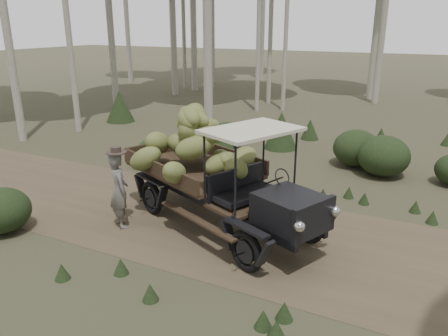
{
  "coord_description": "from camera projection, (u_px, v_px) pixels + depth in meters",
  "views": [
    {
      "loc": [
        3.14,
        -7.54,
        4.16
      ],
      "look_at": [
        -0.66,
        0.03,
        1.33
      ],
      "focal_mm": 35.0,
      "sensor_mm": 36.0,
      "label": 1
    }
  ],
  "objects": [
    {
      "name": "farmer",
      "position": [
        119.0,
        189.0,
        9.15
      ],
      "size": [
        0.71,
        0.66,
        1.77
      ],
      "rotation": [
        0.0,
        0.0,
        2.52
      ],
      "color": "#5F5C57",
      "rests_on": "ground"
    },
    {
      "name": "ground",
      "position": [
        252.0,
        234.0,
        9.04
      ],
      "size": [
        120.0,
        120.0,
        0.0
      ],
      "primitive_type": "plane",
      "color": "#473D2B",
      "rests_on": "ground"
    },
    {
      "name": "undergrowth",
      "position": [
        237.0,
        186.0,
        10.17
      ],
      "size": [
        19.31,
        23.86,
        1.37
      ],
      "color": "#233319",
      "rests_on": "ground"
    },
    {
      "name": "banana_truck",
      "position": [
        210.0,
        158.0,
        9.26
      ],
      "size": [
        5.21,
        3.49,
        2.52
      ],
      "rotation": [
        0.0,
        0.0,
        -0.41
      ],
      "color": "black",
      "rests_on": "ground"
    },
    {
      "name": "dirt_track",
      "position": [
        252.0,
        234.0,
        9.04
      ],
      "size": [
        70.0,
        4.0,
        0.01
      ],
      "primitive_type": "cube",
      "color": "brown",
      "rests_on": "ground"
    }
  ]
}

